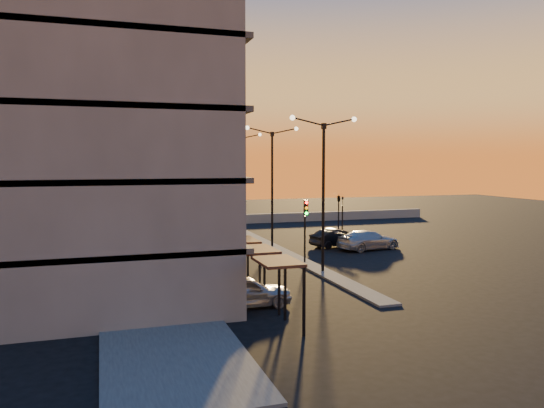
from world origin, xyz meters
The scene contains 14 objects.
ground centered at (0.00, 0.00, 0.00)m, with size 120.00×120.00×0.00m, color black.
sidewalk_west centered at (-10.50, 4.00, 0.06)m, with size 5.00×40.00×0.12m, color #494947.
median centered at (0.00, 10.00, 0.06)m, with size 1.20×36.00×0.12m, color #494947.
parapet centered at (2.00, 26.00, 0.50)m, with size 44.00×0.50×1.00m, color gray.
building centered at (-14.00, 0.03, 11.91)m, with size 14.35×17.08×25.00m.
streetlamp_near centered at (0.00, 0.00, 5.59)m, with size 4.32×0.32×9.51m.
streetlamp_mid centered at (0.00, 10.00, 5.59)m, with size 4.32×0.32×9.51m.
streetlamp_far centered at (0.00, 20.00, 5.59)m, with size 4.32×0.32×9.51m.
traffic_light_main centered at (0.00, 2.87, 2.89)m, with size 0.28×0.44×4.25m.
signal_east_a centered at (8.00, 14.00, 1.93)m, with size 0.13×0.16×3.60m.
signal_east_b centered at (9.50, 18.00, 3.10)m, with size 0.42×1.99×3.60m.
car_hatchback centered at (-6.50, -5.87, 0.75)m, with size 1.77×4.39×1.49m, color #A4A6AC.
car_sedan centered at (5.00, 8.68, 0.72)m, with size 1.53×4.38×1.44m, color black.
car_wagon centered at (6.75, 6.74, 0.75)m, with size 2.09×5.14×1.49m, color #B2B6BA.
Camera 1 is at (-12.82, -29.41, 6.85)m, focal length 35.00 mm.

